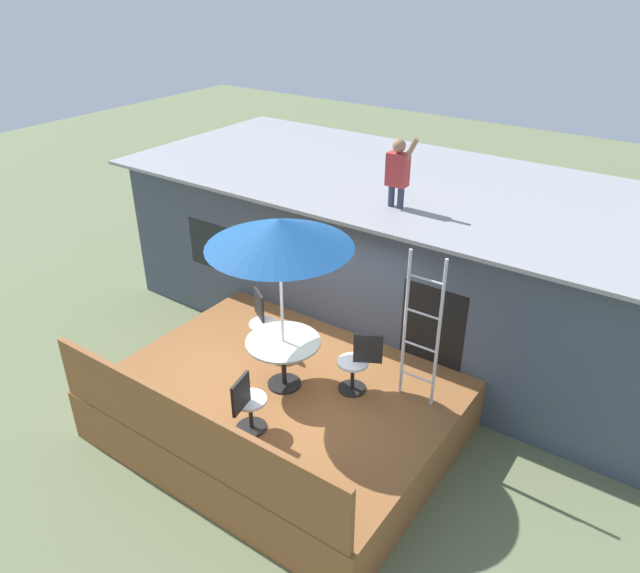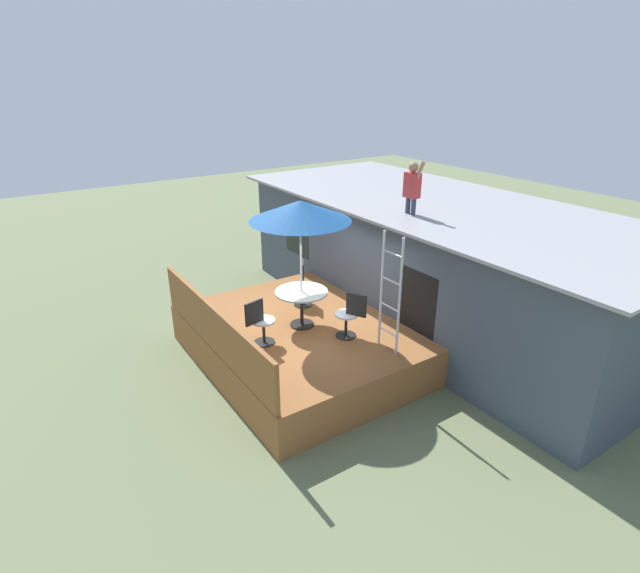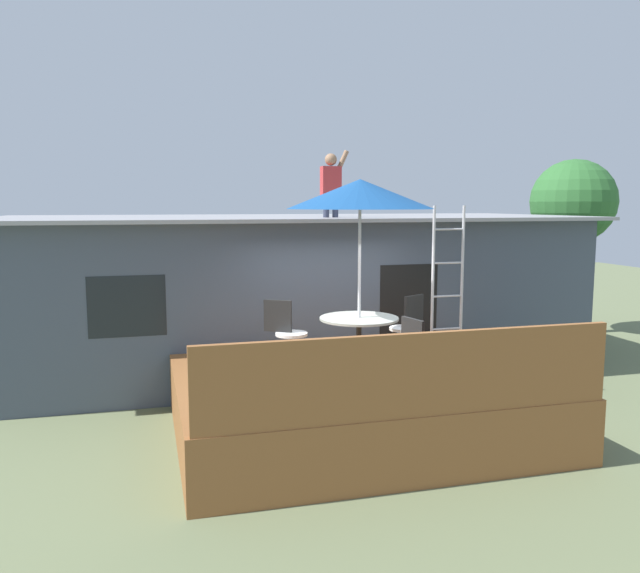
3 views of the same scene
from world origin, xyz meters
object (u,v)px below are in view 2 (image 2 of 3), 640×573
patio_chair_near (260,322)px  patio_table (302,299)px  patio_umbrella (300,211)px  person_figure (413,184)px  step_ladder (390,294)px  patio_chair_right (350,315)px  patio_chair_left (303,284)px

patio_chair_near → patio_table: bearing=-0.0°
patio_umbrella → person_figure: size_ratio=2.29×
patio_umbrella → person_figure: person_figure is taller
step_ladder → person_figure: person_figure is taller
patio_chair_right → patio_chair_near: bearing=37.3°
person_figure → patio_chair_near: bearing=-91.8°
patio_table → step_ladder: bearing=25.7°
step_ladder → patio_chair_right: (-0.75, -0.30, -0.64)m
patio_table → patio_chair_right: patio_chair_right is taller
patio_table → patio_chair_left: bearing=146.6°
step_ladder → patio_chair_right: 1.04m
patio_chair_right → patio_table: bearing=0.0°
patio_chair_near → patio_chair_right: bearing=-36.5°
patio_umbrella → patio_chair_left: (-0.85, 0.56, -1.89)m
step_ladder → person_figure: bearing=129.1°
patio_table → patio_chair_left: (-0.85, 0.56, -0.13)m
patio_table → patio_chair_right: bearing=28.7°
patio_umbrella → person_figure: 2.48m
step_ladder → patio_chair_near: (-1.44, -1.84, -0.64)m
person_figure → patio_chair_near: size_ratio=1.21×
patio_table → patio_umbrella: patio_umbrella is taller
patio_table → step_ladder: step_ladder is taller
person_figure → patio_chair_right: 2.96m
patio_table → patio_chair_near: size_ratio=1.13×
person_figure → patio_chair_right: bearing=-73.5°
patio_umbrella → patio_chair_right: bearing=28.7°
patio_chair_left → patio_chair_right: 1.77m
person_figure → patio_chair_left: person_figure is taller
step_ladder → patio_umbrella: bearing=-154.3°
step_ladder → person_figure: 2.60m
patio_umbrella → patio_chair_left: bearing=146.6°
patio_chair_left → patio_chair_right: size_ratio=1.00×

